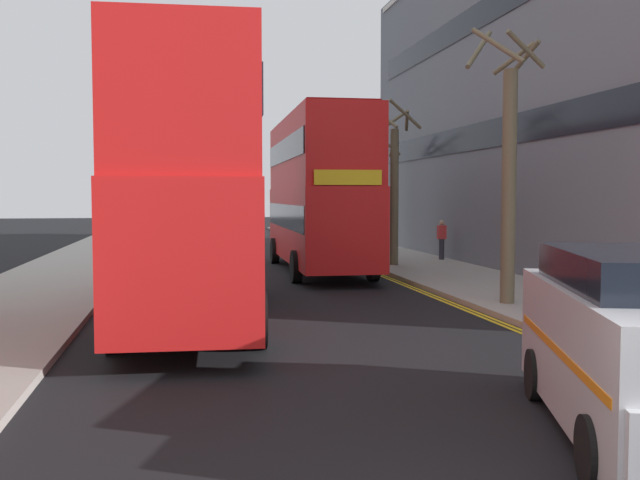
% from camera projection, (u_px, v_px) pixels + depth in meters
% --- Properties ---
extents(sidewalk_right, '(4.00, 80.00, 0.14)m').
position_uv_depth(sidewalk_right, '(484.00, 285.00, 21.52)').
color(sidewalk_right, '#9E9991').
rests_on(sidewalk_right, ground).
extents(sidewalk_left, '(4.00, 80.00, 0.14)m').
position_uv_depth(sidewalk_left, '(29.00, 296.00, 19.10)').
color(sidewalk_left, '#9E9991').
rests_on(sidewalk_left, ground).
extents(kerb_line_outer, '(0.10, 56.00, 0.01)m').
position_uv_depth(kerb_line_outer, '(441.00, 298.00, 19.17)').
color(kerb_line_outer, yellow).
rests_on(kerb_line_outer, ground).
extents(kerb_line_inner, '(0.10, 56.00, 0.01)m').
position_uv_depth(kerb_line_inner, '(436.00, 298.00, 19.14)').
color(kerb_line_inner, yellow).
rests_on(kerb_line_inner, ground).
extents(double_decker_bus_away, '(3.15, 10.90, 5.64)m').
position_uv_depth(double_decker_bus_away, '(193.00, 183.00, 15.77)').
color(double_decker_bus_away, red).
rests_on(double_decker_bus_away, ground).
extents(double_decker_bus_oncoming, '(2.98, 10.86, 5.64)m').
position_uv_depth(double_decker_bus_oncoming, '(318.00, 188.00, 25.88)').
color(double_decker_bus_oncoming, red).
rests_on(double_decker_bus_oncoming, ground).
extents(pedestrian_far, '(0.34, 0.22, 1.62)m').
position_uv_depth(pedestrian_far, '(442.00, 239.00, 29.31)').
color(pedestrian_far, '#2D2D38').
rests_on(pedestrian_far, sidewalk_right).
extents(street_tree_near, '(1.52, 1.58, 5.66)m').
position_uv_depth(street_tree_near, '(379.00, 196.00, 34.35)').
color(street_tree_near, '#6B6047').
rests_on(street_tree_near, sidewalk_right).
extents(street_tree_mid, '(1.92, 2.17, 6.81)m').
position_uv_depth(street_tree_mid, '(508.00, 170.00, 17.23)').
color(street_tree_mid, '#6B6047').
rests_on(street_tree_mid, sidewalk_right).
extents(street_tree_far, '(1.97, 1.94, 5.54)m').
position_uv_depth(street_tree_far, '(322.00, 199.00, 39.41)').
color(street_tree_far, '#6B6047').
rests_on(street_tree_far, sidewalk_right).
extents(street_tree_distant, '(1.85, 1.86, 6.16)m').
position_uv_depth(street_tree_distant, '(394.00, 185.00, 26.94)').
color(street_tree_distant, '#6B6047').
rests_on(street_tree_distant, sidewalk_right).
extents(townhouse_terrace_right, '(10.08, 28.00, 13.16)m').
position_uv_depth(townhouse_terrace_right, '(605.00, 96.00, 27.25)').
color(townhouse_terrace_right, slate).
rests_on(townhouse_terrace_right, ground).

